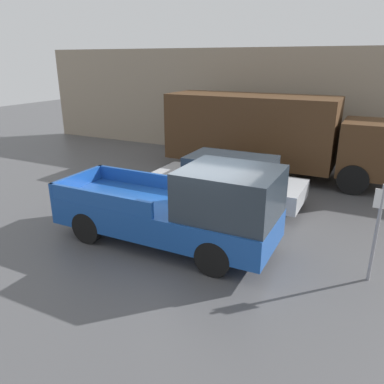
{
  "coord_description": "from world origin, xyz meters",
  "views": [
    {
      "loc": [
        3.59,
        -7.41,
        4.43
      ],
      "look_at": [
        -0.62,
        1.0,
        1.08
      ],
      "focal_mm": 35.0,
      "sensor_mm": 36.0,
      "label": 1
    }
  ],
  "objects": [
    {
      "name": "car",
      "position": [
        -0.48,
        3.27,
        0.81
      ],
      "size": [
        4.87,
        1.95,
        1.57
      ],
      "color": "#B7BABF",
      "rests_on": "ground"
    },
    {
      "name": "ground_plane",
      "position": [
        0.0,
        0.0,
        0.0
      ],
      "size": [
        60.0,
        60.0,
        0.0
      ],
      "primitive_type": "plane",
      "color": "#4C4C4F"
    },
    {
      "name": "building_wall",
      "position": [
        0.0,
        9.93,
        2.47
      ],
      "size": [
        28.0,
        0.15,
        4.93
      ],
      "color": "gray",
      "rests_on": "ground"
    },
    {
      "name": "delivery_truck",
      "position": [
        -0.27,
        7.05,
        1.71
      ],
      "size": [
        8.71,
        2.35,
        3.11
      ],
      "color": "#472D19",
      "rests_on": "ground"
    },
    {
      "name": "parking_sign",
      "position": [
        3.87,
        0.42,
        1.21
      ],
      "size": [
        0.3,
        0.07,
        2.14
      ],
      "color": "gray",
      "rests_on": "ground"
    },
    {
      "name": "pickup_truck",
      "position": [
        -0.36,
        0.0,
        1.01
      ],
      "size": [
        5.6,
        2.03,
        2.16
      ],
      "color": "#194799",
      "rests_on": "ground"
    }
  ]
}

